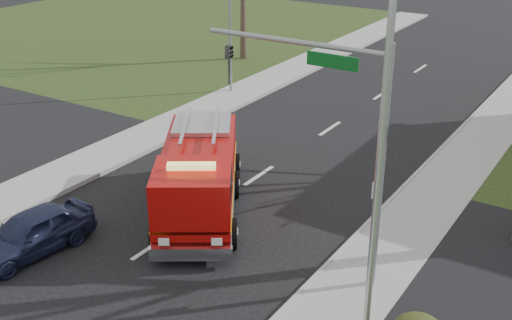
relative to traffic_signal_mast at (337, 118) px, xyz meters
The scene contains 8 objects.
ground 7.18m from the traffic_signal_mast, 163.94° to the right, with size 120.00×120.00×0.00m, color black.
sidewalk_right 4.97m from the traffic_signal_mast, 56.58° to the right, with size 2.40×80.00×0.15m, color gray.
sidewalk_left 12.41m from the traffic_signal_mast, behind, with size 2.40×80.00×0.15m, color gray.
traffic_signal_mast is the anchor object (origin of this frame).
streetlight_pole 2.78m from the traffic_signal_mast, 46.02° to the right, with size 1.48×0.16×8.40m.
utility_pole_far 17.38m from the traffic_signal_mast, 133.85° to the left, with size 0.14×0.14×7.00m, color gray.
fire_engine 6.39m from the traffic_signal_mast, 169.97° to the left, with size 5.69×7.02×2.76m.
parked_car_maroon 9.72m from the traffic_signal_mast, 155.03° to the right, with size 1.57×3.90×1.33m, color #1B213D.
Camera 1 is at (11.78, -12.62, 10.23)m, focal length 45.00 mm.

